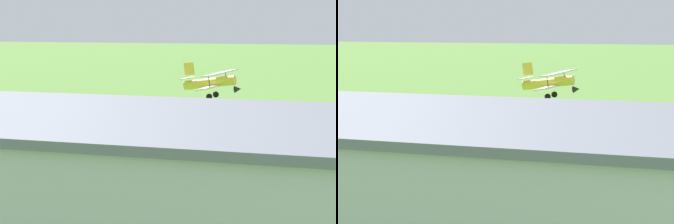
% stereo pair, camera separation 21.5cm
% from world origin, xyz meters
% --- Properties ---
extents(ground_plane, '(400.00, 400.00, 0.00)m').
position_xyz_m(ground_plane, '(0.00, 0.00, 0.00)').
color(ground_plane, '#568438').
extents(biplane, '(6.65, 7.81, 3.74)m').
position_xyz_m(biplane, '(-6.92, -0.83, 4.55)').
color(biplane, yellow).
extents(person_beside_truck, '(0.54, 0.54, 1.53)m').
position_xyz_m(person_beside_truck, '(-17.28, 19.63, 0.76)').
color(person_beside_truck, navy).
rests_on(person_beside_truck, ground_plane).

